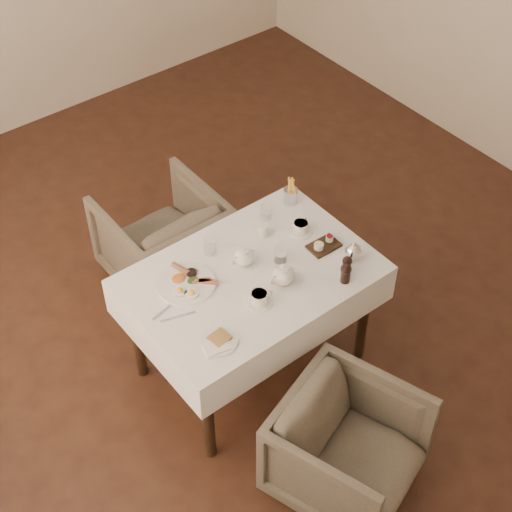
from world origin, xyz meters
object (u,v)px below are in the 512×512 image
Objects in this scene: armchair_near at (348,449)px; breakfast_plate at (186,283)px; armchair_far at (163,238)px; teapot_centre at (244,256)px; table at (251,289)px.

armchair_near is 2.17× the size of breakfast_plate.
armchair_near is 1.16m from breakfast_plate.
armchair_far is 0.95m from breakfast_plate.
armchair_far reaches higher than armchair_near.
teapot_centre reaches higher than armchair_far.
breakfast_plate is (-0.21, 1.05, 0.46)m from armchair_near.
table is 0.20m from teapot_centre.
table is 0.98m from armchair_far.
table reaches higher than armchair_far.
breakfast_plate reaches higher than table.
armchair_far is 0.98m from teapot_centre.
teapot_centre is at bearing 90.41° from armchair_far.
table is at bearing -99.00° from teapot_centre.
armchair_near is (-0.09, -0.90, -0.34)m from table.
teapot_centre is (0.02, 0.08, 0.18)m from table.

